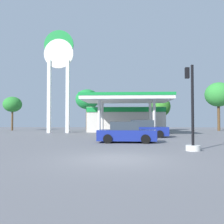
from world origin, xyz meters
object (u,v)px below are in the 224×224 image
Objects in this scene: car_0 at (144,129)px; station_pole_sign at (59,68)px; traffic_signal_1 at (192,125)px; tree_1 at (87,100)px; tree_3 at (218,95)px; car_1 at (126,133)px; tree_0 at (12,105)px; tree_2 at (161,107)px.

station_pole_sign is at bearing 144.03° from car_0.
traffic_signal_1 is 0.70× the size of tree_1.
tree_1 is 19.80m from tree_3.
tree_0 reaches higher than car_1.
tree_2 is (3.83, 14.86, 2.93)m from car_0.
tree_2 is at bearing 28.80° from station_pole_sign.
traffic_signal_1 is 26.87m from tree_3.
car_1 is at bearing -105.09° from tree_2.
station_pole_sign reaches higher than car_1.
traffic_signal_1 is at bearing -56.10° from station_pole_sign.
traffic_signal_1 reaches higher than car_0.
tree_2 is at bearing 75.56° from car_0.
tree_1 is 0.88× the size of tree_3.
station_pole_sign is 11.64m from tree_0.
tree_2 is (2.16, 24.96, 2.33)m from traffic_signal_1.
car_1 is at bearing -48.26° from tree_0.
tree_0 is at bearing 144.05° from car_0.
tree_2 is (5.50, 20.41, 2.98)m from car_1.
tree_1 reaches higher than tree_0.
station_pole_sign is 2.90× the size of traffic_signal_1.
station_pole_sign is 2.50× the size of tree_0.
car_0 is 0.88× the size of tree_0.
tree_3 is (22.31, 6.97, -2.78)m from station_pole_sign.
traffic_signal_1 is 0.85× the size of tree_2.
car_0 is 1.09× the size of car_1.
tree_3 is (13.99, 19.78, 4.72)m from car_1.
station_pole_sign is 1.79× the size of tree_3.
tree_3 reaches higher than tree_0.
station_pole_sign is at bearing 123.90° from traffic_signal_1.
tree_0 is 0.98× the size of tree_2.
tree_3 reaches higher than traffic_signal_1.
tree_3 reaches higher than tree_2.
car_1 is (-1.68, -5.55, -0.05)m from car_0.
tree_3 reaches higher than car_0.
tree_1 reaches higher than tree_2.
car_0 is 1.02× the size of traffic_signal_1.
tree_0 is 31.14m from tree_3.
traffic_signal_1 is (1.66, -10.10, 0.60)m from car_0.
car_1 is at bearing -74.09° from tree_1.
station_pole_sign is at bearing -151.20° from tree_2.
station_pole_sign reaches higher than tree_0.
tree_2 reaches higher than traffic_signal_1.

